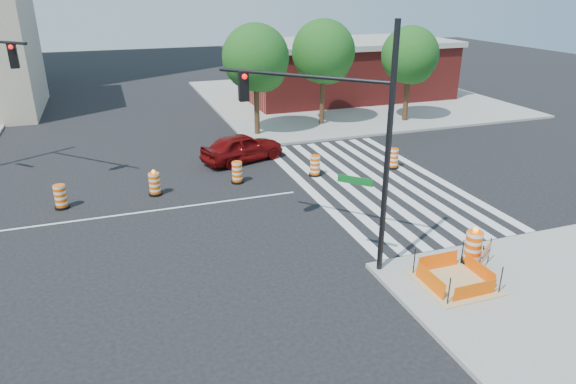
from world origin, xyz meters
name	(u,v)px	position (x,y,z in m)	size (l,w,h in m)	color
ground	(132,214)	(0.00, 0.00, 0.00)	(120.00, 120.00, 0.00)	black
sidewalk_ne	(345,97)	(18.00, 18.00, 0.07)	(22.00, 22.00, 0.15)	gray
crosswalk_east	(372,182)	(10.95, 0.00, 0.01)	(6.75, 13.50, 0.01)	silver
lane_centerline	(132,213)	(0.00, 0.00, 0.01)	(14.00, 0.12, 0.01)	silver
excavation_pit	(455,281)	(9.00, -9.00, 0.22)	(2.20, 2.20, 0.90)	tan
brick_storefront	(346,70)	(18.00, 18.00, 2.32)	(16.50, 8.50, 4.60)	maroon
red_coupe	(242,147)	(5.97, 5.04, 0.75)	(1.78, 4.42, 1.51)	#610808
signal_pole_se	(338,125)	(6.14, -6.28, 4.71)	(4.14, 4.25, 7.68)	black
pit_drum	(473,249)	(10.26, -8.15, 0.70)	(0.67, 0.67, 1.32)	black
barricade	(486,253)	(10.54, -8.45, 0.64)	(0.67, 0.43, 0.90)	#FF5905
tree_north_c	(256,61)	(8.12, 9.55, 4.49)	(3.93, 3.93, 6.69)	#382314
tree_north_d	(324,55)	(12.81, 10.50, 4.55)	(3.98, 3.98, 6.77)	#382314
tree_north_e	(410,58)	(18.50, 9.52, 4.22)	(3.75, 3.70, 6.30)	#382314
median_drum_2	(61,197)	(-2.71, 1.54, 0.48)	(0.60, 0.60, 1.02)	black
median_drum_3	(155,184)	(1.12, 1.75, 0.49)	(0.60, 0.60, 1.18)	black
median_drum_4	(237,173)	(4.93, 2.02, 0.48)	(0.60, 0.60, 1.02)	black
median_drum_5	(315,166)	(8.73, 1.69, 0.48)	(0.60, 0.60, 1.02)	black
median_drum_6	(393,159)	(12.89, 1.42, 0.48)	(0.60, 0.60, 1.02)	black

